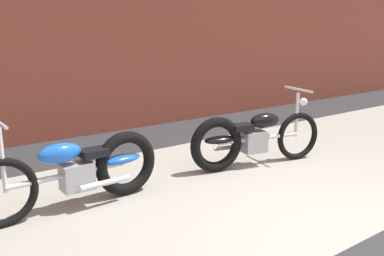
% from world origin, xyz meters
% --- Properties ---
extents(ground_plane, '(80.00, 80.00, 0.00)m').
position_xyz_m(ground_plane, '(0.00, 0.00, 0.00)').
color(ground_plane, '#2D2D30').
extents(sidewalk_slab, '(36.00, 3.50, 0.01)m').
position_xyz_m(sidewalk_slab, '(0.00, 1.75, 0.00)').
color(sidewalk_slab, '#9E998E').
rests_on(sidewalk_slab, ground).
extents(motorcycle_blue, '(2.01, 0.58, 1.03)m').
position_xyz_m(motorcycle_blue, '(-1.57, 2.15, 0.40)').
color(motorcycle_blue, black).
rests_on(motorcycle_blue, ground).
extents(motorcycle_black, '(1.98, 0.71, 1.03)m').
position_xyz_m(motorcycle_black, '(0.70, 2.07, 0.40)').
color(motorcycle_black, black).
rests_on(motorcycle_black, ground).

